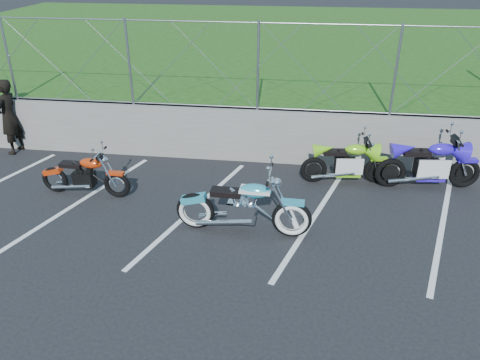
# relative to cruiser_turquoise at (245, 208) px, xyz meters

# --- Properties ---
(ground) EXTENTS (90.00, 90.00, 0.00)m
(ground) POSITION_rel_cruiser_turquoise_xyz_m (-1.11, -0.30, -0.50)
(ground) COLOR black
(ground) RESTS_ON ground
(retaining_wall) EXTENTS (30.00, 0.22, 1.30)m
(retaining_wall) POSITION_rel_cruiser_turquoise_xyz_m (-1.11, 3.20, 0.15)
(retaining_wall) COLOR slate
(retaining_wall) RESTS_ON ground
(grass_field) EXTENTS (30.00, 20.00, 1.30)m
(grass_field) POSITION_rel_cruiser_turquoise_xyz_m (-1.11, 13.20, 0.15)
(grass_field) COLOR #1D4612
(grass_field) RESTS_ON ground
(chain_link_fence) EXTENTS (28.00, 0.03, 2.00)m
(chain_link_fence) POSITION_rel_cruiser_turquoise_xyz_m (-1.11, 3.20, 1.80)
(chain_link_fence) COLOR gray
(chain_link_fence) RESTS_ON retaining_wall
(parking_lines) EXTENTS (18.29, 4.31, 0.01)m
(parking_lines) POSITION_rel_cruiser_turquoise_xyz_m (0.09, 0.70, -0.50)
(parking_lines) COLOR silver
(parking_lines) RESTS_ON ground
(cruiser_turquoise) EXTENTS (2.50, 0.79, 1.24)m
(cruiser_turquoise) POSITION_rel_cruiser_turquoise_xyz_m (0.00, 0.00, 0.00)
(cruiser_turquoise) COLOR black
(cruiser_turquoise) RESTS_ON ground
(naked_orange) EXTENTS (1.97, 0.67, 0.98)m
(naked_orange) POSITION_rel_cruiser_turquoise_xyz_m (-3.47, 0.99, -0.08)
(naked_orange) COLOR black
(naked_orange) RESTS_ON ground
(sportbike_green) EXTENTS (2.00, 0.71, 1.04)m
(sportbike_green) POSITION_rel_cruiser_turquoise_xyz_m (1.99, 2.30, -0.05)
(sportbike_green) COLOR black
(sportbike_green) RESTS_ON ground
(sportbike_blue) EXTENTS (2.26, 0.80, 1.17)m
(sportbike_blue) POSITION_rel_cruiser_turquoise_xyz_m (3.73, 2.30, 0.01)
(sportbike_blue) COLOR black
(sportbike_blue) RESTS_ON ground
(person_standing) EXTENTS (0.50, 0.71, 1.88)m
(person_standing) POSITION_rel_cruiser_turquoise_xyz_m (-6.25, 2.90, 0.44)
(person_standing) COLOR black
(person_standing) RESTS_ON ground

